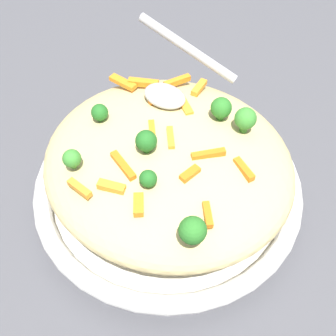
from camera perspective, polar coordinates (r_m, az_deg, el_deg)
name	(u,v)px	position (r m, az deg, el deg)	size (l,w,h in m)	color
ground_plane	(168,201)	(0.59, 0.00, -4.39)	(2.40, 2.40, 0.00)	#4C4C51
serving_bowl	(168,189)	(0.57, 0.00, -2.82)	(0.34, 0.34, 0.05)	white
pasta_mound	(168,162)	(0.52, 0.00, 0.81)	(0.31, 0.29, 0.07)	#D1BA7A
carrot_piece_0	(244,169)	(0.48, 9.96, -0.15)	(0.03, 0.01, 0.01)	orange
carrot_piece_1	(158,100)	(0.55, -1.28, 8.91)	(0.03, 0.01, 0.01)	orange
carrot_piece_2	(184,105)	(0.54, 2.11, 8.33)	(0.04, 0.01, 0.01)	orange
carrot_piece_3	(199,87)	(0.57, 4.11, 10.54)	(0.03, 0.01, 0.01)	orange
carrot_piece_4	(152,130)	(0.51, -2.12, 5.04)	(0.03, 0.01, 0.01)	orange
carrot_piece_5	(80,188)	(0.47, -11.58, -2.62)	(0.03, 0.01, 0.01)	orange
carrot_piece_6	(174,140)	(0.50, 0.76, 3.74)	(0.03, 0.01, 0.01)	orange
carrot_piece_7	(123,165)	(0.48, -5.93, 0.34)	(0.04, 0.01, 0.01)	orange
carrot_piece_8	(139,205)	(0.45, -3.90, -4.82)	(0.03, 0.01, 0.01)	orange
carrot_piece_9	(208,214)	(0.44, 5.26, -6.12)	(0.03, 0.01, 0.01)	orange
carrot_piece_10	(123,82)	(0.58, -5.96, 11.17)	(0.04, 0.01, 0.01)	orange
carrot_piece_11	(208,154)	(0.49, 5.33, 1.82)	(0.04, 0.01, 0.01)	orange
carrot_piece_12	(111,187)	(0.46, -7.46, -2.45)	(0.03, 0.01, 0.01)	orange
carrot_piece_13	(177,81)	(0.58, 1.20, 11.36)	(0.04, 0.01, 0.01)	orange
carrot_piece_14	(143,83)	(0.58, -3.26, 11.16)	(0.04, 0.01, 0.01)	orange
carrot_piece_15	(190,174)	(0.47, 2.91, -0.74)	(0.02, 0.01, 0.01)	orange
broccoli_floret_0	(221,108)	(0.52, 7.01, 7.83)	(0.03, 0.03, 0.03)	#296820
broccoli_floret_1	(148,179)	(0.45, -2.63, -1.45)	(0.02, 0.02, 0.02)	#205B1C
broccoli_floret_2	(72,159)	(0.48, -12.54, 1.20)	(0.02, 0.02, 0.02)	#377928
broccoli_floret_3	(193,231)	(0.41, 3.27, -8.24)	(0.03, 0.03, 0.03)	#296820
broccoli_floret_4	(146,141)	(0.48, -2.89, 3.55)	(0.02, 0.02, 0.03)	#205B1C
broccoli_floret_5	(245,119)	(0.51, 10.16, 6.38)	(0.03, 0.03, 0.03)	#377928
broccoli_floret_6	(100,113)	(0.53, -8.99, 7.22)	(0.02, 0.02, 0.02)	#205B1C
serving_spoon	(173,79)	(0.56, 0.65, 11.60)	(0.14, 0.10, 0.07)	#B7B7BC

